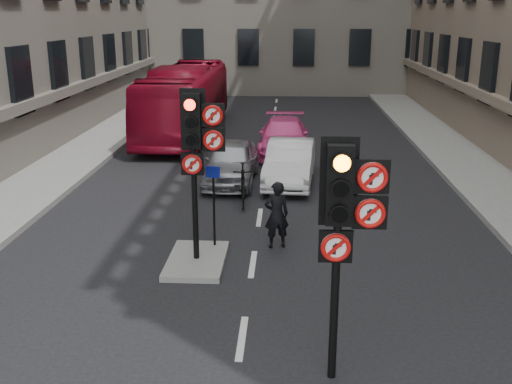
# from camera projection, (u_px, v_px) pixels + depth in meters

# --- Properties ---
(pavement_left) EXTENTS (3.00, 50.00, 0.16)m
(pavement_left) POSITION_uv_depth(u_px,v_px,m) (48.00, 171.00, 19.75)
(pavement_left) COLOR gray
(pavement_left) RESTS_ON ground
(pavement_right) EXTENTS (3.00, 50.00, 0.16)m
(pavement_right) POSITION_uv_depth(u_px,v_px,m) (492.00, 178.00, 19.01)
(pavement_right) COLOR gray
(pavement_right) RESTS_ON ground
(centre_island) EXTENTS (1.20, 2.00, 0.12)m
(centre_island) POSITION_uv_depth(u_px,v_px,m) (197.00, 260.00, 12.76)
(centre_island) COLOR gray
(centre_island) RESTS_ON ground
(signal_near) EXTENTS (0.91, 0.40, 3.58)m
(signal_near) POSITION_uv_depth(u_px,v_px,m) (345.00, 211.00, 8.06)
(signal_near) COLOR black
(signal_near) RESTS_ON ground
(signal_far) EXTENTS (0.91, 0.40, 3.58)m
(signal_far) POSITION_uv_depth(u_px,v_px,m) (197.00, 139.00, 11.98)
(signal_far) COLOR black
(signal_far) RESTS_ON centre_island
(car_silver) EXTENTS (1.64, 3.87, 1.30)m
(car_silver) POSITION_uv_depth(u_px,v_px,m) (231.00, 162.00, 18.63)
(car_silver) COLOR #97999E
(car_silver) RESTS_ON ground
(car_white) EXTENTS (1.70, 4.08, 1.31)m
(car_white) POSITION_uv_depth(u_px,v_px,m) (290.00, 162.00, 18.55)
(car_white) COLOR white
(car_white) RESTS_ON ground
(car_pink) EXTENTS (1.85, 4.45, 1.28)m
(car_pink) POSITION_uv_depth(u_px,v_px,m) (284.00, 137.00, 22.40)
(car_pink) COLOR #EE4697
(car_pink) RESTS_ON ground
(bus_red) EXTENTS (2.48, 10.56, 2.94)m
(bus_red) POSITION_uv_depth(u_px,v_px,m) (186.00, 100.00, 25.68)
(bus_red) COLOR maroon
(bus_red) RESTS_ON ground
(motorcycle) EXTENTS (0.67, 1.88, 1.11)m
(motorcycle) POSITION_uv_depth(u_px,v_px,m) (243.00, 185.00, 16.54)
(motorcycle) COLOR black
(motorcycle) RESTS_ON ground
(motorcyclist) EXTENTS (0.64, 0.50, 1.55)m
(motorcyclist) POSITION_uv_depth(u_px,v_px,m) (277.00, 215.00, 13.42)
(motorcyclist) COLOR black
(motorcyclist) RESTS_ON ground
(info_sign) EXTENTS (0.32, 0.11, 1.84)m
(info_sign) POSITION_uv_depth(u_px,v_px,m) (214.00, 195.00, 13.08)
(info_sign) COLOR black
(info_sign) RESTS_ON centre_island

